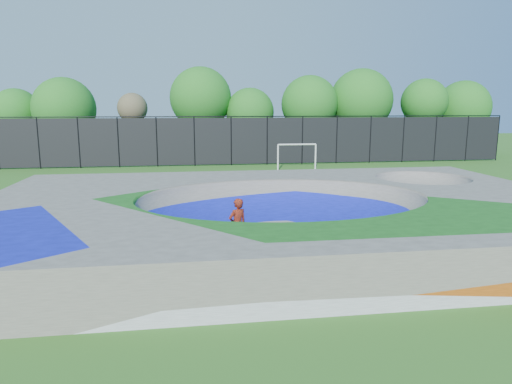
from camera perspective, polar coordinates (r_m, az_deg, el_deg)
The scene contains 7 objects.
ground at distance 17.52m, azimuth 3.29°, elevation -5.29°, with size 120.00×120.00×0.00m, color #285D19.
skate_deck at distance 17.33m, azimuth 3.31°, elevation -2.90°, with size 22.00×14.00×1.50m, color gray.
skater at distance 15.18m, azimuth -2.32°, elevation -4.19°, with size 0.67×0.44×1.84m, color red.
skateboard at distance 15.43m, azimuth -2.29°, elevation -7.40°, with size 0.78×0.22×0.05m, color black.
soccer_goal at distance 35.02m, azimuth 5.14°, elevation 5.03°, with size 3.06×0.12×2.02m.
fence at distance 37.75m, azimuth -3.12°, elevation 6.52°, with size 48.09×0.09×4.04m.
treeline at distance 43.00m, azimuth -1.39°, elevation 10.87°, with size 53.79×6.91×8.42m.
Camera 1 is at (-3.43, -16.50, 4.80)m, focal length 32.00 mm.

